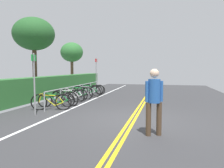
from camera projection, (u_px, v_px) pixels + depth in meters
The scene contains 21 objects.
ground_plane at pixel (132, 121), 7.43m from camera, with size 33.05×10.51×0.05m, color #353538.
centre_line_yellow_inner at pixel (135, 120), 7.41m from camera, with size 29.75×0.10×0.00m, color gold.
centre_line_yellow_outer at pixel (130, 120), 7.44m from camera, with size 29.75×0.10×0.00m, color gold.
bike_lane_stripe_white at pixel (56, 115), 8.12m from camera, with size 29.75×0.12×0.00m, color white.
bike_rack at pixel (78, 89), 12.18m from camera, with size 7.12×0.05×0.84m.
bicycle_0 at pixel (51, 102), 9.18m from camera, with size 0.59×1.72×0.74m.
bicycle_1 at pixel (56, 100), 9.94m from camera, with size 0.63×1.66×0.69m.
bicycle_2 at pixel (64, 98), 10.51m from camera, with size 0.61×1.71×0.70m.
bicycle_3 at pixel (69, 96), 11.30m from camera, with size 0.50×1.72×0.72m.
bicycle_4 at pixel (74, 95), 11.90m from camera, with size 0.46×1.65×0.69m.
bicycle_5 at pixel (79, 93), 12.59m from camera, with size 0.47×1.81×0.76m.
bicycle_6 at pixel (86, 92), 13.18m from camera, with size 0.53×1.76×0.76m.
bicycle_7 at pixel (90, 91), 13.84m from camera, with size 0.46×1.69×0.76m.
bicycle_8 at pixel (93, 90), 14.54m from camera, with size 0.46×1.63×0.68m.
bicycle_9 at pixel (94, 89), 15.19m from camera, with size 0.55×1.62×0.70m.
pedestrian at pixel (154, 97), 5.63m from camera, with size 0.32×0.46×1.78m.
sign_post_near at pixel (34, 78), 8.06m from camera, with size 0.36×0.08×2.37m.
sign_post_far at pixel (96, 72), 15.88m from camera, with size 0.36×0.06×2.57m.
hedge_backdrop at pixel (54, 86), 14.19m from camera, with size 16.07×0.90×1.29m, color #2D6B30.
tree_mid at pixel (34, 35), 14.38m from camera, with size 2.77×2.77×5.21m.
tree_far_right at pixel (72, 53), 20.79m from camera, with size 2.18×2.18×4.31m.
Camera 1 is at (-7.27, -1.06, 1.79)m, focal length 34.17 mm.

